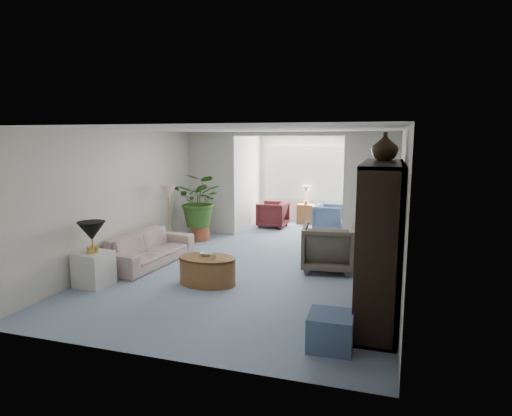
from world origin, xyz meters
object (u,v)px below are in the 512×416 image
(floor_lamp, at_px, (168,191))
(coffee_bowl, at_px, (207,254))
(side_table_dark, at_px, (369,252))
(table_lamp, at_px, (92,231))
(cabinet_urn, at_px, (385,146))
(ottoman, at_px, (331,331))
(end_table, at_px, (94,269))
(plant_pot, at_px, (201,233))
(coffee_cup, at_px, (213,257))
(framed_picture, at_px, (400,183))
(sunroom_chair_blue, at_px, (329,218))
(wingback_chair, at_px, (328,247))
(coffee_table, at_px, (207,271))
(sunroom_table, at_px, (306,214))
(entertainment_cabinet, at_px, (380,243))
(sunroom_chair_maroon, at_px, (273,215))
(sofa, at_px, (149,249))

(floor_lamp, xyz_separation_m, coffee_bowl, (1.62, -1.74, -0.77))
(side_table_dark, bearing_deg, table_lamp, -151.61)
(cabinet_urn, xyz_separation_m, ottoman, (-0.47, -1.49, -2.05))
(end_table, relative_size, table_lamp, 1.25)
(cabinet_urn, bearing_deg, ottoman, -107.57)
(floor_lamp, distance_m, plant_pot, 1.49)
(coffee_cup, bearing_deg, coffee_bowl, 135.00)
(cabinet_urn, bearing_deg, framed_picture, 69.14)
(cabinet_urn, xyz_separation_m, sunroom_chair_blue, (-1.39, 4.90, -1.91))
(coffee_cup, height_order, wingback_chair, wingback_chair)
(cabinet_urn, distance_m, ottoman, 2.58)
(end_table, bearing_deg, coffee_table, 19.60)
(sunroom_table, bearing_deg, coffee_table, -95.77)
(framed_picture, height_order, coffee_cup, framed_picture)
(coffee_bowl, bearing_deg, coffee_cup, -45.00)
(end_table, distance_m, plant_pot, 3.44)
(framed_picture, distance_m, table_lamp, 4.84)
(coffee_table, relative_size, sunroom_chair_blue, 1.28)
(plant_pot, xyz_separation_m, sunroom_table, (1.95, 2.70, 0.11))
(framed_picture, xyz_separation_m, wingback_chair, (-1.16, 0.87, -1.28))
(end_table, distance_m, entertainment_cabinet, 4.48)
(floor_lamp, height_order, ottoman, floor_lamp)
(end_table, bearing_deg, sunroom_table, 69.64)
(sunroom_table, bearing_deg, table_lamp, -110.36)
(table_lamp, relative_size, coffee_bowl, 2.00)
(coffee_bowl, distance_m, ottoman, 2.86)
(plant_pot, bearing_deg, sunroom_chair_blue, 35.89)
(coffee_cup, relative_size, ottoman, 0.20)
(coffee_table, height_order, plant_pot, coffee_table)
(cabinet_urn, height_order, sunroom_chair_maroon, cabinet_urn)
(coffee_table, bearing_deg, end_table, -160.40)
(entertainment_cabinet, bearing_deg, side_table_dark, 95.81)
(coffee_cup, xyz_separation_m, cabinet_urn, (2.54, -0.03, 1.75))
(wingback_chair, height_order, plant_pot, wingback_chair)
(floor_lamp, height_order, side_table_dark, floor_lamp)
(ottoman, bearing_deg, entertainment_cabinet, 64.52)
(sofa, xyz_separation_m, entertainment_cabinet, (4.21, -1.37, 0.74))
(plant_pot, bearing_deg, coffee_table, -63.65)
(wingback_chair, bearing_deg, end_table, 22.95)
(entertainment_cabinet, xyz_separation_m, ottoman, (-0.47, -0.99, -0.83))
(side_table_dark, bearing_deg, plant_pot, 163.16)
(end_table, bearing_deg, coffee_cup, 15.32)
(table_lamp, relative_size, side_table_dark, 0.70)
(end_table, height_order, coffee_cup, end_table)
(wingback_chair, height_order, entertainment_cabinet, entertainment_cabinet)
(sofa, relative_size, wingback_chair, 2.21)
(plant_pot, xyz_separation_m, sunroom_chair_blue, (2.70, 1.95, 0.18))
(floor_lamp, xyz_separation_m, wingback_chair, (3.44, -0.49, -0.83))
(sunroom_chair_maroon, bearing_deg, floor_lamp, -24.37)
(coffee_bowl, distance_m, sunroom_chair_maroon, 4.67)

